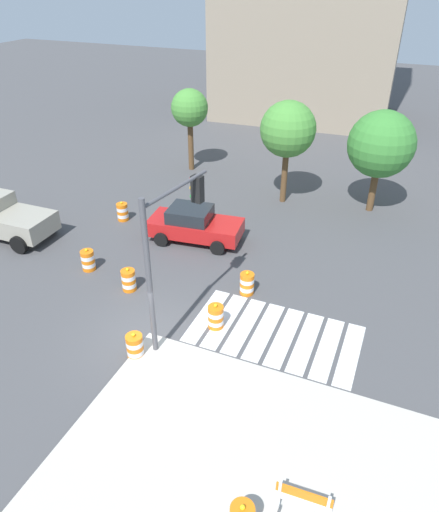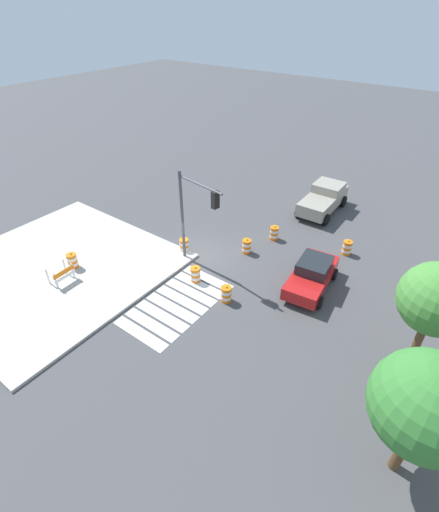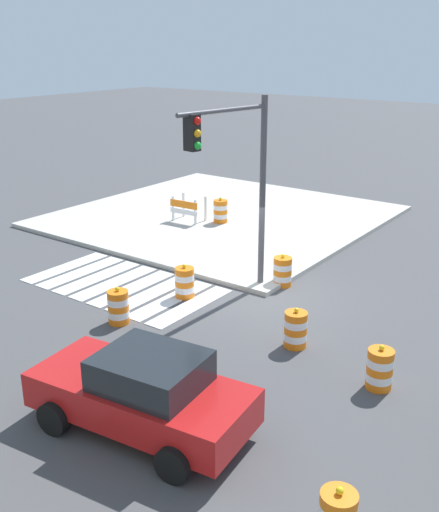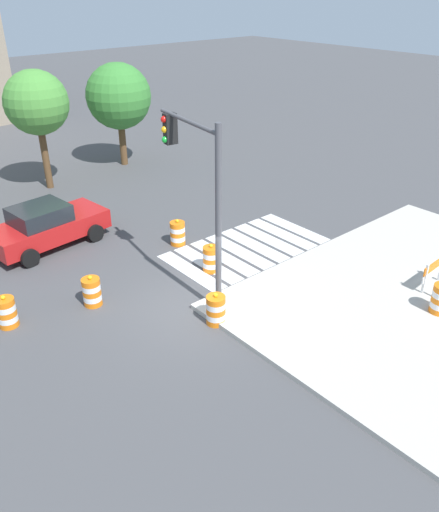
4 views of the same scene
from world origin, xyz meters
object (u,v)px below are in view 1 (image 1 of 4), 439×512
at_px(traffic_barrel_crosswalk_end, 88,260).
at_px(street_tree_streetside_near, 288,130).
at_px(traffic_light_pole, 169,236).
at_px(street_tree_streetside_far, 381,145).
at_px(traffic_barrel_lane_center, 135,347).
at_px(sports_car, 194,224).
at_px(traffic_barrel_median_near, 247,284).
at_px(traffic_barrel_median_far, 129,280).
at_px(traffic_barrel_near_corner, 216,317).
at_px(construction_barricade, 302,506).
at_px(street_tree_streetside_mid, 190,109).
at_px(traffic_barrel_far_curb, 123,212).

relative_size(traffic_barrel_crosswalk_end, street_tree_streetside_near, 0.19).
xyz_separation_m(traffic_light_pole, street_tree_streetside_far, (4.95, 12.72, -0.36)).
height_order(traffic_barrel_lane_center, street_tree_streetside_near, street_tree_streetside_near).
bearing_deg(street_tree_streetside_near, sports_car, -114.43).
xyz_separation_m(traffic_barrel_median_near, street_tree_streetside_near, (-1.11, 8.81, 3.50)).
bearing_deg(street_tree_streetside_near, street_tree_streetside_far, 9.08).
bearing_deg(traffic_barrel_median_far, traffic_barrel_near_corner, -10.48).
distance_m(traffic_barrel_near_corner, traffic_barrel_median_far, 4.15).
bearing_deg(traffic_barrel_crosswalk_end, traffic_barrel_median_near, 8.40).
relative_size(traffic_barrel_lane_center, construction_barricade, 0.78).
bearing_deg(traffic_barrel_median_near, traffic_barrel_lane_center, -114.29).
relative_size(traffic_barrel_median_near, traffic_barrel_median_far, 1.00).
relative_size(traffic_barrel_near_corner, street_tree_streetside_near, 0.19).
bearing_deg(traffic_barrel_lane_center, street_tree_streetside_far, 68.62).
bearing_deg(construction_barricade, traffic_barrel_median_near, 117.78).
distance_m(traffic_light_pole, street_tree_streetside_mid, 15.68).
height_order(sports_car, traffic_barrel_far_curb, sports_car).
relative_size(traffic_light_pole, street_tree_streetside_far, 1.05).
bearing_deg(traffic_barrel_far_curb, traffic_barrel_lane_center, -54.88).
bearing_deg(traffic_light_pole, construction_barricade, -40.14).
xyz_separation_m(traffic_barrel_median_far, traffic_barrel_far_curb, (-3.55, 5.06, 0.00)).
bearing_deg(street_tree_streetside_near, traffic_barrel_crosswalk_end, -120.01).
xyz_separation_m(traffic_barrel_median_far, construction_barricade, (8.63, -6.43, 0.27)).
relative_size(traffic_barrel_far_curb, street_tree_streetside_far, 0.20).
xyz_separation_m(traffic_light_pole, street_tree_streetside_mid, (-6.30, 14.36, -0.14)).
relative_size(traffic_barrel_crosswalk_end, traffic_barrel_far_curb, 1.00).
xyz_separation_m(traffic_barrel_near_corner, traffic_barrel_median_far, (-4.08, 0.75, 0.00)).
relative_size(traffic_barrel_median_near, traffic_light_pole, 0.19).
distance_m(traffic_barrel_median_far, traffic_light_pole, 4.78).
height_order(traffic_barrel_median_far, traffic_light_pole, traffic_light_pole).
relative_size(traffic_barrel_crosswalk_end, traffic_barrel_median_far, 1.00).
bearing_deg(construction_barricade, traffic_barrel_median_far, 143.30).
bearing_deg(traffic_barrel_median_near, traffic_barrel_far_curb, 156.44).
bearing_deg(traffic_barrel_median_far, traffic_light_pole, -28.87).
relative_size(traffic_barrel_near_corner, traffic_barrel_crosswalk_end, 1.00).
xyz_separation_m(traffic_barrel_median_near, traffic_barrel_far_curb, (-7.95, 3.47, 0.00)).
distance_m(traffic_barrel_far_curb, street_tree_streetside_mid, 8.38).
bearing_deg(sports_car, traffic_barrel_far_curb, 174.31).
bearing_deg(traffic_barrel_lane_center, traffic_barrel_far_curb, 125.12).
relative_size(traffic_barrel_crosswalk_end, street_tree_streetside_far, 0.20).
distance_m(sports_car, traffic_barrel_far_curb, 4.26).
height_order(traffic_barrel_median_near, traffic_barrel_far_curb, same).
distance_m(sports_car, traffic_barrel_crosswalk_end, 5.08).
xyz_separation_m(street_tree_streetside_near, street_tree_streetside_far, (4.56, 0.73, -0.41)).
height_order(traffic_barrel_median_near, traffic_barrel_median_far, same).
bearing_deg(street_tree_streetside_near, traffic_barrel_near_corner, -85.94).
height_order(sports_car, street_tree_streetside_far, street_tree_streetside_far).
relative_size(sports_car, traffic_barrel_lane_center, 4.40).
xyz_separation_m(traffic_barrel_crosswalk_end, street_tree_streetside_far, (10.22, 10.54, 3.10)).
distance_m(traffic_barrel_near_corner, traffic_light_pole, 3.75).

